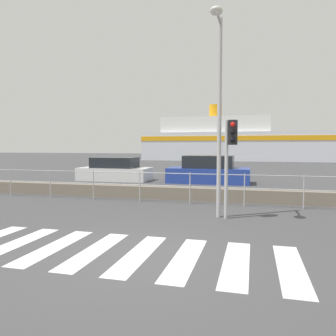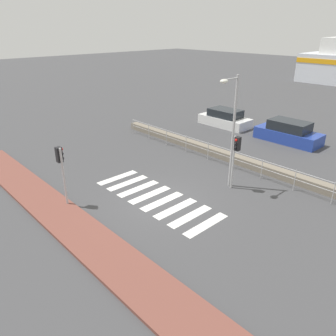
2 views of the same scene
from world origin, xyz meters
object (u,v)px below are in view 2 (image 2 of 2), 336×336
at_px(traffic_light_near, 61,164).
at_px(streetlamp, 231,120).
at_px(traffic_light_far, 236,151).
at_px(parked_car_white, 225,119).
at_px(parked_car_blue, 288,133).

height_order(traffic_light_near, streetlamp, streetlamp).
distance_m(traffic_light_near, traffic_light_far, 8.09).
relative_size(traffic_light_far, parked_car_white, 0.65).
bearing_deg(parked_car_blue, traffic_light_far, -78.66).
relative_size(streetlamp, parked_car_blue, 1.24).
bearing_deg(parked_car_blue, traffic_light_near, -98.86).
bearing_deg(traffic_light_far, traffic_light_near, -121.44).
bearing_deg(traffic_light_near, parked_car_blue, 81.14).
relative_size(traffic_light_near, parked_car_white, 0.66).
relative_size(traffic_light_near, streetlamp, 0.50).
bearing_deg(parked_car_blue, parked_car_white, 180.00).
bearing_deg(parked_car_white, parked_car_blue, 0.00).
relative_size(streetlamp, parked_car_white, 1.32).
xyz_separation_m(traffic_light_near, parked_car_blue, (2.45, 15.73, -1.41)).
bearing_deg(streetlamp, traffic_light_far, 18.87).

